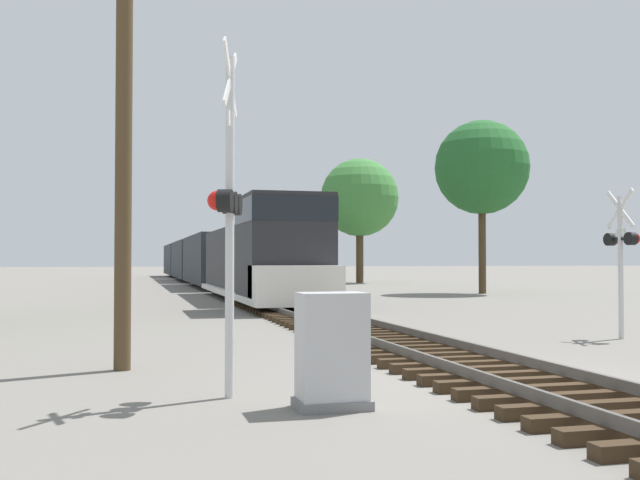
# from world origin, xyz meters

# --- Properties ---
(ground_plane) EXTENTS (400.00, 400.00, 0.00)m
(ground_plane) POSITION_xyz_m (0.00, 0.00, 0.00)
(ground_plane) COLOR slate
(rail_track_bed) EXTENTS (2.60, 160.00, 0.31)m
(rail_track_bed) POSITION_xyz_m (0.00, -0.00, 0.14)
(rail_track_bed) COLOR #382819
(rail_track_bed) RESTS_ON ground
(freight_train) EXTENTS (3.00, 65.75, 4.15)m
(freight_train) POSITION_xyz_m (0.00, 45.03, 1.82)
(freight_train) COLOR #232326
(freight_train) RESTS_ON ground
(crossing_signal_near) EXTENTS (0.57, 1.01, 4.73)m
(crossing_signal_near) POSITION_xyz_m (-4.12, -0.52, 2.57)
(crossing_signal_near) COLOR silver
(crossing_signal_near) RESTS_ON ground
(crossing_signal_far) EXTENTS (0.37, 1.01, 3.48)m
(crossing_signal_far) POSITION_xyz_m (5.73, 4.62, 2.12)
(crossing_signal_far) COLOR silver
(crossing_signal_far) RESTS_ON ground
(relay_cabinet) EXTENTS (0.91, 0.64, 1.43)m
(relay_cabinet) POSITION_xyz_m (-2.96, -1.56, 0.70)
(relay_cabinet) COLOR slate
(relay_cabinet) RESTS_ON ground
(utility_pole) EXTENTS (1.80, 0.28, 8.06)m
(utility_pole) POSITION_xyz_m (-5.49, 2.41, 4.16)
(utility_pole) COLOR #4C3A23
(utility_pole) RESTS_ON ground
(tree_mid_background) EXTENTS (5.15, 5.15, 9.48)m
(tree_mid_background) POSITION_xyz_m (13.32, 26.80, 6.88)
(tree_mid_background) COLOR #473521
(tree_mid_background) RESTS_ON ground
(tree_deep_background) EXTENTS (6.27, 6.27, 10.00)m
(tree_deep_background) POSITION_xyz_m (12.59, 46.78, 6.83)
(tree_deep_background) COLOR #473521
(tree_deep_background) RESTS_ON ground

